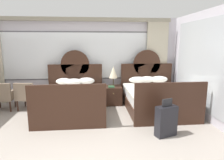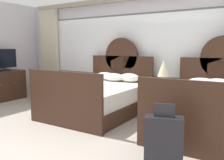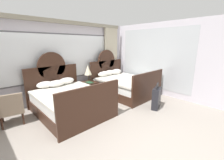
{
  "view_description": "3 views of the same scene",
  "coord_description": "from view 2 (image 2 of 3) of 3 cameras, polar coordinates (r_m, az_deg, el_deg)",
  "views": [
    {
      "loc": [
        0.53,
        -2.72,
        1.89
      ],
      "look_at": [
        0.99,
        2.05,
        0.98
      ],
      "focal_mm": 31.08,
      "sensor_mm": 36.0,
      "label": 1
    },
    {
      "loc": [
        2.92,
        -1.75,
        1.44
      ],
      "look_at": [
        0.75,
        1.75,
        0.89
      ],
      "focal_mm": 38.81,
      "sensor_mm": 36.0,
      "label": 2
    },
    {
      "loc": [
        -1.89,
        -1.22,
        1.93
      ],
      "look_at": [
        1.07,
        1.89,
        0.87
      ],
      "focal_mm": 23.78,
      "sensor_mm": 36.0,
      "label": 3
    }
  ],
  "objects": [
    {
      "name": "book_on_nightstand",
      "position": [
        5.21,
        10.43,
        -1.97
      ],
      "size": [
        0.18,
        0.26,
        0.03
      ],
      "color": "#285133",
      "rests_on": "nightstand_between_beds"
    },
    {
      "name": "tv_flatscreen",
      "position": [
        7.19,
        -24.13,
        4.34
      ],
      "size": [
        0.2,
        0.76,
        0.6
      ],
      "color": "black",
      "rests_on": "dresser_minibar"
    },
    {
      "name": "bed_near_mirror",
      "position": [
        4.42,
        22.56,
        -6.93
      ],
      "size": [
        1.69,
        2.14,
        1.68
      ],
      "color": "#382116",
      "rests_on": "ground_plane"
    },
    {
      "name": "suitcase_on_floor",
      "position": [
        3.02,
        12.04,
        -14.18
      ],
      "size": [
        0.48,
        0.32,
        0.79
      ],
      "color": "black",
      "rests_on": "ground_plane"
    },
    {
      "name": "armchair_by_window_left",
      "position": [
        6.36,
        -11.29,
        -1.48
      ],
      "size": [
        0.61,
        0.61,
        0.81
      ],
      "color": "#84705B",
      "rests_on": "ground_plane"
    },
    {
      "name": "armchair_by_window_centre",
      "position": [
        6.81,
        -15.26,
        -1.0
      ],
      "size": [
        0.56,
        0.56,
        0.81
      ],
      "color": "#84705B",
      "rests_on": "ground_plane"
    },
    {
      "name": "table_lamp_on_nightstand",
      "position": [
        5.3,
        12.08,
        2.66
      ],
      "size": [
        0.27,
        0.27,
        0.62
      ],
      "color": "brown",
      "rests_on": "nightstand_between_beds"
    },
    {
      "name": "nightstand_between_beds",
      "position": [
        5.35,
        11.29,
        -4.99
      ],
      "size": [
        0.55,
        0.57,
        0.56
      ],
      "color": "#382116",
      "rests_on": "ground_plane"
    },
    {
      "name": "bed_near_window",
      "position": [
        5.28,
        -3.15,
        -4.01
      ],
      "size": [
        1.69,
        2.14,
        1.68
      ],
      "color": "#382116",
      "rests_on": "ground_plane"
    },
    {
      "name": "wall_back_window",
      "position": [
        6.17,
        3.55,
        7.38
      ],
      "size": [
        6.57,
        0.22,
        2.7
      ],
      "color": "silver",
      "rests_on": "ground_plane"
    }
  ]
}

